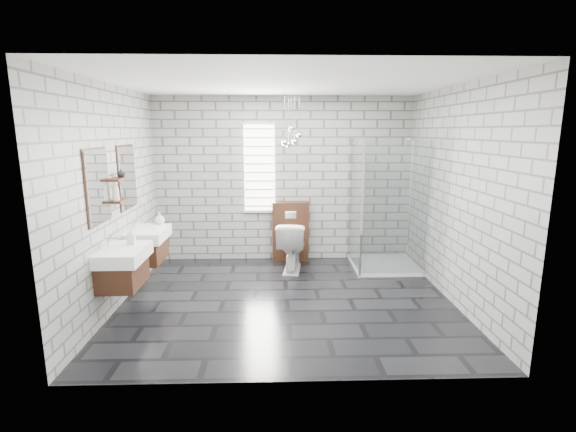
{
  "coord_description": "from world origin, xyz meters",
  "views": [
    {
      "loc": [
        -0.14,
        -5.07,
        2.15
      ],
      "look_at": [
        0.02,
        0.35,
        1.04
      ],
      "focal_mm": 26.0,
      "sensor_mm": 36.0,
      "label": 1
    }
  ],
  "objects_px": {
    "vanity_left": "(120,256)",
    "shower_enclosure": "(381,238)",
    "vanity_right": "(145,236)",
    "toilet": "(292,246)",
    "cistern_panel": "(290,231)"
  },
  "relations": [
    {
      "from": "vanity_right",
      "to": "shower_enclosure",
      "type": "bearing_deg",
      "value": 12.18
    },
    {
      "from": "vanity_left",
      "to": "toilet",
      "type": "height_order",
      "value": "vanity_left"
    },
    {
      "from": "toilet",
      "to": "vanity_left",
      "type": "bearing_deg",
      "value": 46.98
    },
    {
      "from": "vanity_left",
      "to": "shower_enclosure",
      "type": "xyz_separation_m",
      "value": [
        3.41,
        1.67,
        -0.25
      ]
    },
    {
      "from": "vanity_right",
      "to": "shower_enclosure",
      "type": "distance_m",
      "value": 3.5
    },
    {
      "from": "cistern_panel",
      "to": "toilet",
      "type": "xyz_separation_m",
      "value": [
        0.0,
        -0.5,
        -0.11
      ]
    },
    {
      "from": "vanity_right",
      "to": "shower_enclosure",
      "type": "relative_size",
      "value": 0.77
    },
    {
      "from": "vanity_left",
      "to": "shower_enclosure",
      "type": "bearing_deg",
      "value": 26.07
    },
    {
      "from": "shower_enclosure",
      "to": "toilet",
      "type": "height_order",
      "value": "shower_enclosure"
    },
    {
      "from": "vanity_right",
      "to": "cistern_panel",
      "type": "xyz_separation_m",
      "value": [
        2.01,
        1.25,
        -0.26
      ]
    },
    {
      "from": "vanity_left",
      "to": "cistern_panel",
      "type": "xyz_separation_m",
      "value": [
        2.01,
        2.18,
        -0.26
      ]
    },
    {
      "from": "vanity_left",
      "to": "vanity_right",
      "type": "relative_size",
      "value": 1.0
    },
    {
      "from": "vanity_right",
      "to": "toilet",
      "type": "distance_m",
      "value": 2.18
    },
    {
      "from": "vanity_right",
      "to": "toilet",
      "type": "height_order",
      "value": "vanity_right"
    },
    {
      "from": "shower_enclosure",
      "to": "toilet",
      "type": "relative_size",
      "value": 2.62
    }
  ]
}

